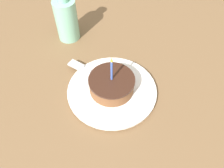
# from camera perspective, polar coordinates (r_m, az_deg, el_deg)

# --- Properties ---
(ground_plane) EXTENTS (2.40, 2.40, 0.04)m
(ground_plane) POSITION_cam_1_polar(r_m,az_deg,el_deg) (0.60, -2.59, -3.45)
(ground_plane) COLOR brown
(ground_plane) RESTS_ON ground
(plate) EXTENTS (0.24, 0.24, 0.02)m
(plate) POSITION_cam_1_polar(r_m,az_deg,el_deg) (0.58, 0.00, -1.65)
(plate) COLOR white
(plate) RESTS_ON ground_plane
(cake_slice) EXTENTS (0.12, 0.12, 0.11)m
(cake_slice) POSITION_cam_1_polar(r_m,az_deg,el_deg) (0.56, -0.09, 0.01)
(cake_slice) COLOR brown
(cake_slice) RESTS_ON plate
(fork) EXTENTS (0.18, 0.03, 0.00)m
(fork) POSITION_cam_1_polar(r_m,az_deg,el_deg) (0.61, -5.52, 3.04)
(fork) COLOR silver
(fork) RESTS_ON plate
(bottle) EXTENTS (0.07, 0.07, 0.18)m
(bottle) POSITION_cam_1_polar(r_m,az_deg,el_deg) (0.72, -11.84, 16.41)
(bottle) COLOR #8CD1B2
(bottle) RESTS_ON ground_plane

